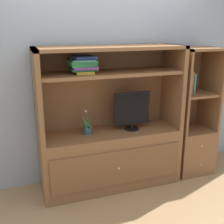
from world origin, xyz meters
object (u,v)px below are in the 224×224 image
Objects in this scene: magazine_stack at (83,64)px; tv_monitor at (132,110)px; bookshelf_tall at (191,132)px; media_console at (110,144)px; upright_book_row at (188,84)px; potted_plant at (87,130)px.

tv_monitor is at bearing -1.90° from magazine_stack.
bookshelf_tall reaches higher than magazine_stack.
upright_book_row is at bearing -0.36° from media_console.
bookshelf_tall reaches higher than tv_monitor.
tv_monitor is (0.26, -0.02, 0.40)m from media_console.
media_console reaches higher than magazine_stack.
upright_book_row is (0.74, 0.02, 0.26)m from tv_monitor.
magazine_stack is 1.21× the size of upright_book_row.
media_console is 0.48m from tv_monitor.
tv_monitor is 0.95m from bookshelf_tall.
potted_plant is 1.06× the size of upright_book_row.
tv_monitor is 0.57m from potted_plant.
potted_plant is (-0.28, 0.00, 0.21)m from media_console.
bookshelf_tall is 5.88× the size of upright_book_row.
magazine_stack is at bearing -179.37° from media_console.
media_console is at bearing 175.12° from tv_monitor.
tv_monitor is 1.66× the size of upright_book_row.
tv_monitor is 0.79m from magazine_stack.
potted_plant is 1.35m from upright_book_row.
tv_monitor is at bearing -2.59° from potted_plant.
bookshelf_tall is at bearing 0.28° from magazine_stack.
media_console reaches higher than upright_book_row.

